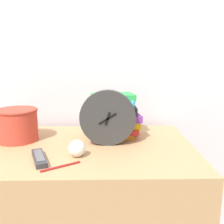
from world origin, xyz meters
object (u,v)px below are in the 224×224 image
pen (61,166)px  tv_remote (39,158)px  book_stack (116,115)px  basket (17,124)px  crumpled_paper_ball (77,148)px  desk_clock (108,118)px

pen → tv_remote: bearing=144.8°
pen → book_stack: bearing=60.4°
basket → tv_remote: (0.17, -0.25, -0.07)m
book_stack → crumpled_paper_ball: 0.33m
book_stack → tv_remote: size_ratio=1.45×
desk_clock → tv_remote: desk_clock is taller
basket → tv_remote: bearing=-56.9°
basket → pen: (0.26, -0.32, -0.08)m
tv_remote → pen: bearing=-35.2°
crumpled_paper_ball → tv_remote: bearing=-164.9°
desk_clock → basket: bearing=170.2°
desk_clock → pen: (-0.17, -0.25, -0.12)m
tv_remote → book_stack: bearing=45.0°
desk_clock → basket: size_ratio=1.27×
crumpled_paper_ball → basket: bearing=145.2°
pen → basket: bearing=129.1°
desk_clock → book_stack: (0.04, 0.13, -0.02)m
basket → pen: bearing=-50.9°
crumpled_paper_ball → pen: 0.12m
tv_remote → pen: tv_remote is taller
book_stack → pen: size_ratio=1.89×
desk_clock → book_stack: desk_clock is taller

